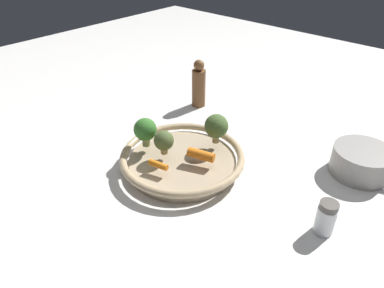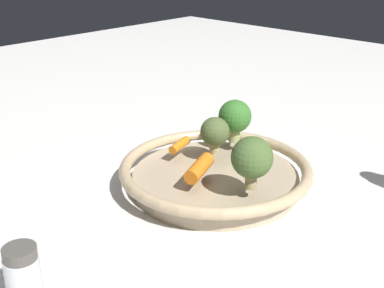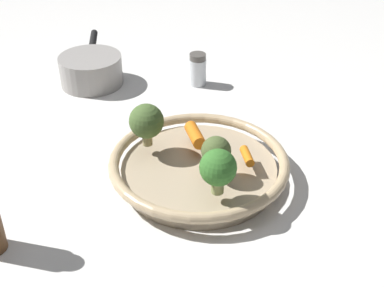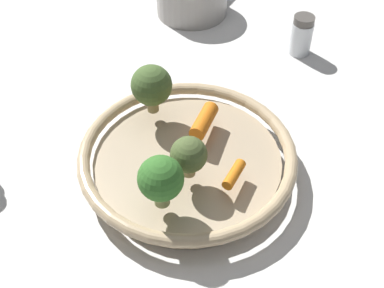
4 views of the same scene
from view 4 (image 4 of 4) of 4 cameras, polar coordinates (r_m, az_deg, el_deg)
ground_plane at (r=0.71m, az=-0.50°, el=-3.04°), size 2.49×2.49×0.00m
serving_bowl at (r=0.70m, az=-0.51°, el=-1.77°), size 0.30×0.30×0.04m
baby_carrot_center at (r=0.65m, az=4.95°, el=-3.14°), size 0.02×0.05×0.02m
baby_carrot_left at (r=0.71m, az=1.35°, el=2.59°), size 0.04×0.07×0.03m
broccoli_floret_mid at (r=0.71m, az=-4.53°, el=6.49°), size 0.06×0.06×0.07m
broccoli_floret_large at (r=0.59m, az=-3.50°, el=-3.95°), size 0.05×0.05×0.07m
broccoli_floret_small at (r=0.63m, az=-0.37°, el=-1.26°), size 0.05×0.05×0.06m
salt_shaker at (r=0.92m, az=12.10°, el=11.76°), size 0.04×0.04×0.07m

